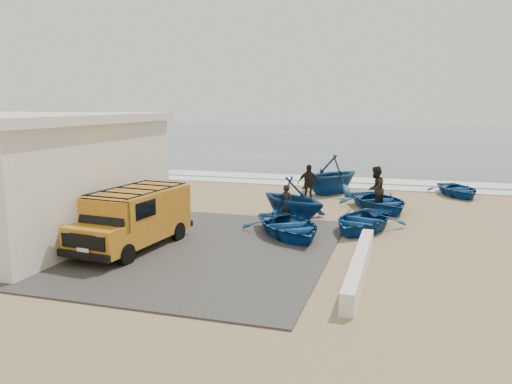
# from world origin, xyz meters

# --- Properties ---
(ground) EXTENTS (160.00, 160.00, 0.00)m
(ground) POSITION_xyz_m (0.00, 0.00, 0.00)
(ground) COLOR #9A8159
(slab) EXTENTS (12.00, 10.00, 0.05)m
(slab) POSITION_xyz_m (-2.00, -2.00, 0.03)
(slab) COLOR #423F3D
(slab) RESTS_ON ground
(ocean) EXTENTS (180.00, 88.00, 0.01)m
(ocean) POSITION_xyz_m (0.00, 56.00, 0.00)
(ocean) COLOR #385166
(ocean) RESTS_ON ground
(surf_line) EXTENTS (180.00, 1.60, 0.06)m
(surf_line) POSITION_xyz_m (0.00, 12.00, 0.03)
(surf_line) COLOR white
(surf_line) RESTS_ON ground
(surf_wash) EXTENTS (180.00, 2.20, 0.04)m
(surf_wash) POSITION_xyz_m (0.00, 14.50, 0.02)
(surf_wash) COLOR white
(surf_wash) RESTS_ON ground
(building) EXTENTS (8.40, 9.40, 4.30)m
(building) POSITION_xyz_m (-7.50, -2.00, 2.16)
(building) COLOR white
(building) RESTS_ON ground
(parapet) EXTENTS (0.35, 6.00, 0.55)m
(parapet) POSITION_xyz_m (5.00, -3.00, 0.28)
(parapet) COLOR silver
(parapet) RESTS_ON ground
(van) EXTENTS (2.22, 4.72, 1.96)m
(van) POSITION_xyz_m (-2.23, -2.52, 1.05)
(van) COLOR #C37B1D
(van) RESTS_ON ground
(boat_near_left) EXTENTS (4.39, 4.68, 0.79)m
(boat_near_left) POSITION_xyz_m (2.22, 0.31, 0.39)
(boat_near_left) COLOR navy
(boat_near_left) RESTS_ON ground
(boat_near_right) EXTENTS (3.51, 4.25, 0.76)m
(boat_near_right) POSITION_xyz_m (4.64, 2.00, 0.38)
(boat_near_right) COLOR navy
(boat_near_right) RESTS_ON ground
(boat_mid_left) EXTENTS (4.41, 4.29, 1.77)m
(boat_mid_left) POSITION_xyz_m (1.78, 2.89, 0.89)
(boat_mid_left) COLOR navy
(boat_mid_left) RESTS_ON ground
(boat_mid_right) EXTENTS (4.35, 4.74, 0.80)m
(boat_mid_right) POSITION_xyz_m (5.06, 5.88, 0.40)
(boat_mid_right) COLOR navy
(boat_mid_right) RESTS_ON ground
(boat_far_left) EXTENTS (4.97, 5.12, 2.06)m
(boat_far_left) POSITION_xyz_m (2.36, 9.29, 1.03)
(boat_far_left) COLOR navy
(boat_far_left) RESTS_ON ground
(boat_far_right) EXTENTS (3.29, 3.90, 0.69)m
(boat_far_right) POSITION_xyz_m (8.69, 10.56, 0.34)
(boat_far_right) COLOR navy
(boat_far_right) RESTS_ON ground
(fisherman_front) EXTENTS (0.65, 0.55, 1.52)m
(fisherman_front) POSITION_xyz_m (1.64, 2.45, 0.76)
(fisherman_front) COLOR black
(fisherman_front) RESTS_ON ground
(fisherman_middle) EXTENTS (1.05, 1.17, 1.98)m
(fisherman_middle) POSITION_xyz_m (4.87, 5.68, 0.99)
(fisherman_middle) COLOR black
(fisherman_middle) RESTS_ON ground
(fisherman_back) EXTENTS (1.14, 0.87, 1.81)m
(fisherman_back) POSITION_xyz_m (1.65, 6.92, 0.90)
(fisherman_back) COLOR black
(fisherman_back) RESTS_ON ground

